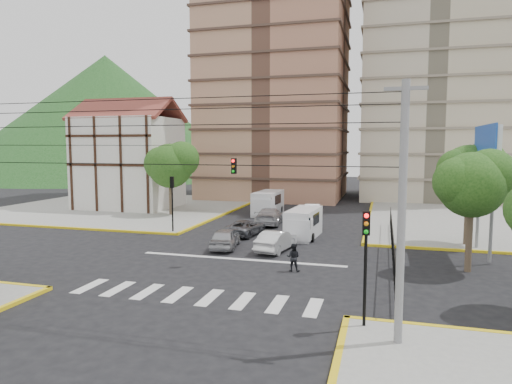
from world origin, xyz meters
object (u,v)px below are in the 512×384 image
(van_right_lane, at_px, (303,224))
(car_white_front_right, at_px, (277,241))
(traffic_light_se, at_px, (366,249))
(traffic_light_nw, at_px, (172,195))
(car_silver_front_left, at_px, (225,238))
(van_left_lane, at_px, (267,204))
(pedestrian_crosswalk, at_px, (293,257))

(van_right_lane, xyz_separation_m, car_white_front_right, (-0.95, -4.71, -0.37))
(traffic_light_se, distance_m, car_white_front_right, 13.55)
(traffic_light_nw, bearing_deg, car_silver_front_left, -34.09)
(traffic_light_nw, xyz_separation_m, car_silver_front_left, (5.85, -3.96, -2.41))
(van_left_lane, relative_size, car_silver_front_left, 1.29)
(traffic_light_nw, xyz_separation_m, van_left_lane, (4.89, 11.44, -1.96))
(traffic_light_nw, relative_size, pedestrian_crosswalk, 2.82)
(traffic_light_se, bearing_deg, pedestrian_crosswalk, 119.83)
(traffic_light_se, xyz_separation_m, van_right_lane, (-5.23, 16.52, -2.05))
(van_right_lane, relative_size, car_silver_front_left, 1.21)
(van_left_lane, distance_m, car_silver_front_left, 15.44)
(van_left_lane, distance_m, pedestrian_crosswalk, 20.84)
(car_white_front_right, bearing_deg, traffic_light_nw, -12.38)
(van_left_lane, bearing_deg, traffic_light_se, -66.25)
(car_silver_front_left, bearing_deg, van_left_lane, -95.24)
(traffic_light_se, distance_m, car_silver_front_left, 15.37)
(traffic_light_se, xyz_separation_m, car_silver_front_left, (-9.75, 11.64, -2.41))
(car_white_front_right, bearing_deg, traffic_light_se, 127.18)
(car_silver_front_left, distance_m, pedestrian_crosswalk, 7.09)
(van_left_lane, xyz_separation_m, car_white_front_right, (4.53, -15.23, -0.45))
(traffic_light_se, relative_size, van_right_lane, 0.88)
(traffic_light_nw, bearing_deg, van_right_lane, 5.09)
(car_silver_front_left, distance_m, car_white_front_right, 3.57)
(traffic_light_se, distance_m, van_right_lane, 17.45)
(car_silver_front_left, relative_size, pedestrian_crosswalk, 2.63)
(traffic_light_nw, height_order, car_silver_front_left, traffic_light_nw)
(traffic_light_se, distance_m, pedestrian_crosswalk, 8.69)
(van_right_lane, bearing_deg, traffic_light_nw, -170.44)
(pedestrian_crosswalk, bearing_deg, car_white_front_right, -64.91)
(traffic_light_se, height_order, car_silver_front_left, traffic_light_se)
(traffic_light_se, height_order, van_left_lane, traffic_light_se)
(traffic_light_nw, relative_size, car_silver_front_left, 1.07)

